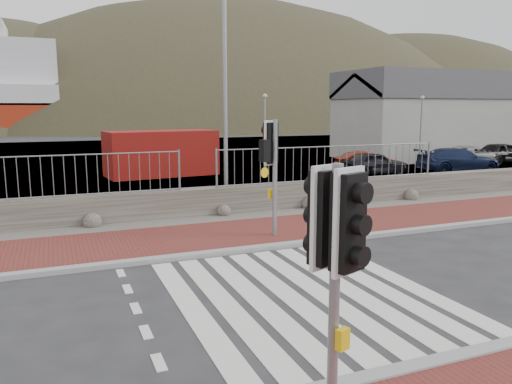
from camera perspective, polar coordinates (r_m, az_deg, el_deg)
name	(u,v)px	position (r m, az deg, el deg)	size (l,w,h in m)	color
ground	(304,294)	(9.48, 5.52, -11.55)	(220.00, 220.00, 0.00)	#28282B
sidewalk_far	(226,235)	(13.42, -3.45, -4.98)	(40.00, 3.00, 0.08)	maroon
kerb_near	(411,369)	(7.19, 17.32, -18.76)	(40.00, 0.25, 0.12)	gray
kerb_far	(246,250)	(12.06, -1.14, -6.60)	(40.00, 0.25, 0.12)	gray
zebra_crossing	(304,294)	(9.48, 5.52, -11.52)	(4.62, 5.60, 0.01)	silver
gravel_strip	(205,220)	(15.28, -5.86, -3.25)	(40.00, 1.50, 0.06)	#59544C
stone_wall	(198,202)	(15.95, -6.70, -1.18)	(40.00, 0.60, 0.90)	#4B463E
railing	(198,160)	(15.61, -6.65, 3.67)	(18.07, 0.07, 1.22)	gray
quay	(118,158)	(36.11, -15.50, 3.82)	(120.00, 40.00, 0.50)	#4C4C4F
water	(86,134)	(70.91, -18.90, 6.32)	(220.00, 50.00, 0.05)	#3F4C54
harbor_building	(428,115)	(36.76, 19.11, 8.32)	(12.20, 6.20, 5.80)	#9E9E99
hills_backdrop	(121,247)	(99.90, -15.19, -6.12)	(254.00, 90.00, 100.00)	#30341F
traffic_signal_near	(336,243)	(5.11, 9.10, -5.75)	(0.47, 0.37, 2.87)	gray
traffic_signal_far	(274,153)	(12.92, 2.05, 4.47)	(0.76, 0.50, 3.12)	gray
streetlight	(229,76)	(16.87, -3.12, 13.13)	(1.68, 0.23, 7.92)	gray
shipping_container	(161,153)	(25.89, -10.76, 4.38)	(5.45, 2.27, 2.27)	maroon
car_a	(375,163)	(26.57, 13.40, 3.23)	(1.40, 3.47, 1.18)	black
car_b	(368,162)	(27.35, 12.63, 3.37)	(1.19, 3.40, 1.12)	#5C180D
car_c	(458,160)	(28.90, 22.09, 3.40)	(1.81, 4.46, 1.30)	#121C3A
car_d	(469,156)	(32.10, 23.13, 3.81)	(2.02, 4.37, 1.22)	gray
car_e	(503,153)	(34.93, 26.39, 4.05)	(1.53, 3.79, 1.29)	black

